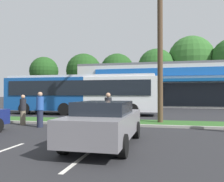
# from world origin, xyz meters

# --- Properties ---
(grass_median) EXTENTS (56.00, 2.20, 0.12)m
(grass_median) POSITION_xyz_m (0.00, 14.00, 0.06)
(grass_median) COLOR #2D5B23
(grass_median) RESTS_ON ground_plane
(curb_lip) EXTENTS (56.00, 0.24, 0.12)m
(curb_lip) POSITION_xyz_m (0.00, 12.78, 0.06)
(curb_lip) COLOR #99968C
(curb_lip) RESTS_ON ground_plane
(parking_stripe_2) EXTENTS (0.12, 4.80, 0.01)m
(parking_stripe_2) POSITION_xyz_m (2.28, 7.54, 0.00)
(parking_stripe_2) COLOR silver
(parking_stripe_2) RESTS_ON ground_plane
(storefront_building) EXTENTS (25.85, 13.35, 5.71)m
(storefront_building) POSITION_xyz_m (5.81, 36.00, 2.86)
(storefront_building) COLOR beige
(storefront_building) RESTS_ON ground_plane
(tree_far_left) EXTENTS (5.69, 5.69, 9.14)m
(tree_far_left) POSITION_xyz_m (-19.35, 43.24, 6.28)
(tree_far_left) COLOR #473323
(tree_far_left) RESTS_ON ground_plane
(tree_left) EXTENTS (7.12, 7.12, 9.88)m
(tree_left) POSITION_xyz_m (-11.74, 45.47, 6.31)
(tree_left) COLOR #473323
(tree_left) RESTS_ON ground_plane
(tree_mid_left) EXTENTS (6.80, 6.80, 9.84)m
(tree_mid_left) POSITION_xyz_m (-5.10, 46.74, 6.43)
(tree_mid_left) COLOR #473323
(tree_mid_left) RESTS_ON ground_plane
(tree_mid) EXTENTS (6.73, 6.73, 9.95)m
(tree_mid) POSITION_xyz_m (2.77, 43.97, 6.58)
(tree_mid) COLOR #473323
(tree_mid) RESTS_ON ground_plane
(tree_mid_right) EXTENTS (8.31, 8.31, 12.30)m
(tree_mid_right) POSITION_xyz_m (8.97, 45.54, 8.14)
(tree_mid_right) COLOR #473323
(tree_mid_right) RESTS_ON ground_plane
(utility_pole) EXTENTS (3.03, 2.40, 10.55)m
(utility_pole) POSITION_xyz_m (4.02, 14.02, 5.62)
(utility_pole) COLOR #4C3826
(utility_pole) RESTS_ON ground_plane
(city_bus) EXTENTS (12.85, 2.91, 3.25)m
(city_bus) POSITION_xyz_m (-2.48, 19.09, 1.77)
(city_bus) COLOR #144793
(city_bus) RESTS_ON ground_plane
(car_0) EXTENTS (4.36, 1.98, 1.50)m
(car_0) POSITION_xyz_m (-4.43, 24.27, 0.77)
(car_0) COLOR black
(car_0) RESTS_ON ground_plane
(car_2) EXTENTS (1.92, 4.67, 1.46)m
(car_2) POSITION_xyz_m (2.51, 8.11, 0.77)
(car_2) COLOR slate
(car_2) RESTS_ON ground_plane
(pedestrian_near_bench) EXTENTS (0.37, 0.37, 1.82)m
(pedestrian_near_bench) POSITION_xyz_m (-1.84, 11.45, 0.91)
(pedestrian_near_bench) COLOR #1E2338
(pedestrian_near_bench) RESTS_ON ground_plane
(pedestrian_by_pole) EXTENTS (0.36, 0.36, 1.77)m
(pedestrian_by_pole) POSITION_xyz_m (1.68, 11.83, 0.89)
(pedestrian_by_pole) COLOR #1E2338
(pedestrian_by_pole) RESTS_ON ground_plane
(pedestrian_far) EXTENTS (0.34, 0.34, 1.67)m
(pedestrian_far) POSITION_xyz_m (-3.21, 12.02, 0.84)
(pedestrian_far) COLOR #726651
(pedestrian_far) RESTS_ON ground_plane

